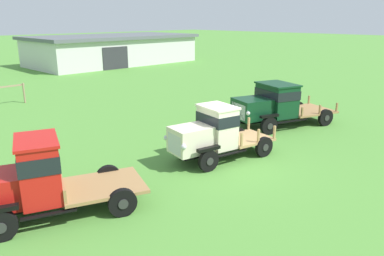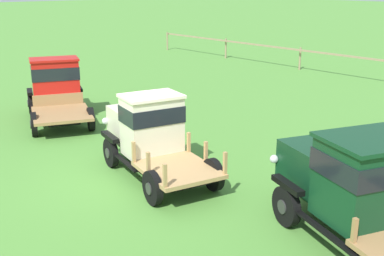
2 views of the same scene
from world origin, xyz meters
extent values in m
plane|color=#518E38|center=(0.00, 0.00, 0.00)|extent=(240.00, 240.00, 0.00)
cube|color=silver|center=(15.58, 31.09, 1.53)|extent=(19.09, 9.38, 3.05)
cube|color=#565B60|center=(15.58, 31.09, 3.23)|extent=(19.69, 10.18, 0.36)
cube|color=#2D2D33|center=(12.72, 26.36, 1.20)|extent=(3.20, 0.08, 2.40)
cylinder|color=#997F60|center=(-1.22, 16.41, 0.66)|extent=(0.12, 0.12, 1.33)
cylinder|color=black|center=(-8.15, 0.63, 0.41)|extent=(0.84, 0.48, 0.83)
cylinder|color=#2D2D2D|center=(-8.19, 0.52, 0.41)|extent=(0.28, 0.13, 0.29)
cylinder|color=black|center=(-7.46, 2.39, 0.41)|extent=(0.84, 0.48, 0.83)
cylinder|color=#2D2D2D|center=(-7.42, 2.49, 0.41)|extent=(0.28, 0.13, 0.29)
cylinder|color=black|center=(-5.26, -0.50, 0.41)|extent=(0.84, 0.48, 0.83)
cylinder|color=#2D2D2D|center=(-5.30, -0.61, 0.41)|extent=(0.28, 0.13, 0.29)
cylinder|color=black|center=(-4.57, 1.26, 0.41)|extent=(0.84, 0.48, 0.83)
cylinder|color=#2D2D2D|center=(-4.53, 1.36, 0.41)|extent=(0.28, 0.13, 0.29)
cube|color=black|center=(-6.45, 0.98, 0.49)|extent=(4.62, 2.63, 0.12)
cube|color=black|center=(-7.46, 2.39, 0.88)|extent=(0.96, 0.53, 0.12)
cube|color=red|center=(-6.83, 1.12, 1.39)|extent=(1.55, 1.92, 1.67)
cube|color=black|center=(-6.83, 1.12, 1.76)|extent=(1.60, 1.97, 0.47)
cube|color=red|center=(-6.83, 1.12, 2.26)|extent=(1.67, 2.03, 0.08)
cube|color=black|center=(-7.07, 0.22, 0.47)|extent=(1.37, 0.65, 0.05)
cube|color=black|center=(-6.39, 1.95, 0.47)|extent=(1.37, 0.65, 0.05)
cube|color=#9E7547|center=(-5.25, 0.51, 0.60)|extent=(2.91, 2.66, 0.10)
cube|color=#9E7547|center=(-6.32, 0.93, 0.83)|extent=(0.73, 1.71, 0.44)
cylinder|color=black|center=(-1.16, -0.05, 0.41)|extent=(0.84, 0.33, 0.83)
cylinder|color=#2D2D2D|center=(-1.18, -0.15, 0.41)|extent=(0.29, 0.09, 0.29)
cylinder|color=black|center=(-0.82, 1.57, 0.41)|extent=(0.84, 0.33, 0.83)
cylinder|color=#2D2D2D|center=(-0.80, 1.67, 0.41)|extent=(0.29, 0.09, 0.29)
cylinder|color=black|center=(1.56, -0.61, 0.41)|extent=(0.84, 0.33, 0.83)
cylinder|color=#2D2D2D|center=(1.54, -0.71, 0.41)|extent=(0.29, 0.09, 0.29)
cylinder|color=black|center=(1.90, 1.01, 0.41)|extent=(0.84, 0.33, 0.83)
cylinder|color=#2D2D2D|center=(1.92, 1.11, 0.41)|extent=(0.29, 0.09, 0.29)
cube|color=black|center=(0.24, 0.51, 0.49)|extent=(4.17, 1.72, 0.12)
cube|color=beige|center=(-1.20, 0.81, 1.04)|extent=(1.67, 1.43, 0.98)
cube|color=silver|center=(-1.89, 0.95, 1.00)|extent=(0.24, 0.91, 0.74)
sphere|color=silver|center=(-2.03, 0.34, 1.07)|extent=(0.20, 0.20, 0.20)
sphere|color=silver|center=(-1.78, 1.56, 1.07)|extent=(0.20, 0.20, 0.20)
cube|color=black|center=(-1.16, -0.05, 0.88)|extent=(0.97, 0.39, 0.12)
cube|color=black|center=(-0.82, 1.57, 0.88)|extent=(0.97, 0.39, 0.12)
cube|color=beige|center=(0.00, 0.56, 1.33)|extent=(1.26, 1.63, 1.56)
cube|color=black|center=(0.00, 0.56, 1.68)|extent=(1.31, 1.67, 0.44)
cube|color=beige|center=(0.00, 0.56, 2.15)|extent=(1.37, 1.71, 0.08)
cube|color=black|center=(-0.07, -0.26, 0.47)|extent=(1.38, 0.42, 0.05)
cube|color=black|center=(0.26, 1.33, 0.47)|extent=(1.38, 0.42, 0.05)
cube|color=tan|center=(1.44, 0.26, 0.60)|extent=(2.26, 2.02, 0.10)
cube|color=tan|center=(0.42, -0.33, 0.92)|extent=(0.09, 0.09, 0.54)
cube|color=tan|center=(0.74, 1.21, 0.92)|extent=(0.09, 0.09, 0.54)
cube|color=tan|center=(1.28, -0.51, 0.92)|extent=(0.09, 0.09, 0.54)
cube|color=tan|center=(1.60, 1.03, 0.92)|extent=(0.09, 0.09, 0.54)
cube|color=tan|center=(2.15, -0.69, 0.92)|extent=(0.09, 0.09, 0.54)
cube|color=tan|center=(2.47, 0.85, 0.92)|extent=(0.09, 0.09, 0.54)
cylinder|color=black|center=(4.24, 0.94, 0.44)|extent=(0.89, 0.47, 0.87)
cylinder|color=#2D2D2D|center=(4.20, 0.83, 0.44)|extent=(0.30, 0.13, 0.31)
cylinder|color=black|center=(4.99, 3.02, 0.44)|extent=(0.89, 0.47, 0.87)
cylinder|color=#2D2D2D|center=(5.03, 3.13, 0.44)|extent=(0.30, 0.13, 0.31)
cylinder|color=black|center=(7.63, -0.29, 0.44)|extent=(0.89, 0.47, 0.87)
cylinder|color=#2D2D2D|center=(7.59, -0.39, 0.44)|extent=(0.30, 0.13, 0.31)
cylinder|color=black|center=(8.38, 1.80, 0.44)|extent=(0.89, 0.47, 0.87)
cylinder|color=#2D2D2D|center=(8.42, 1.90, 0.44)|extent=(0.30, 0.13, 0.31)
cube|color=black|center=(6.24, 1.39, 0.52)|extent=(5.23, 2.89, 0.12)
cube|color=#0F381E|center=(4.38, 2.06, 1.08)|extent=(2.06, 2.01, 1.00)
cube|color=silver|center=(3.65, 2.33, 1.03)|extent=(0.47, 1.17, 0.75)
sphere|color=silver|center=(3.35, 1.55, 1.10)|extent=(0.20, 0.20, 0.20)
sphere|color=silver|center=(3.92, 3.12, 1.10)|extent=(0.20, 0.20, 0.20)
cube|color=black|center=(4.24, 0.94, 0.92)|extent=(1.01, 0.53, 0.12)
cube|color=black|center=(4.99, 3.02, 0.92)|extent=(1.01, 0.53, 0.12)
cube|color=#0F381E|center=(5.78, 1.56, 1.37)|extent=(1.94, 2.30, 1.58)
cube|color=black|center=(5.78, 1.56, 1.72)|extent=(2.00, 2.36, 0.44)
cube|color=#0F381E|center=(5.78, 1.56, 2.20)|extent=(2.09, 2.43, 0.08)
cube|color=black|center=(5.54, 0.49, 0.50)|extent=(1.83, 0.78, 0.05)
cube|color=black|center=(6.28, 2.53, 0.50)|extent=(1.83, 0.78, 0.05)
cube|color=#9E7547|center=(7.64, 0.89, 0.63)|extent=(3.19, 2.97, 0.10)
cube|color=#9E7547|center=(6.18, 0.29, 0.91)|extent=(0.10, 0.10, 0.46)
cube|color=#9E7547|center=(6.90, 2.27, 0.91)|extent=(0.10, 0.10, 0.46)
cube|color=#9E7547|center=(7.28, -0.11, 0.91)|extent=(0.10, 0.10, 0.46)
cube|color=#9E7547|center=(8.00, 1.88, 0.91)|extent=(0.10, 0.10, 0.46)
cube|color=#9E7547|center=(8.38, -0.50, 0.91)|extent=(0.10, 0.10, 0.46)
cube|color=#9E7547|center=(9.09, 1.48, 0.91)|extent=(0.10, 0.10, 0.46)
camera|label=1|loc=(-10.64, -8.63, 5.44)|focal=35.00mm
camera|label=2|loc=(9.92, -6.67, 4.99)|focal=45.00mm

